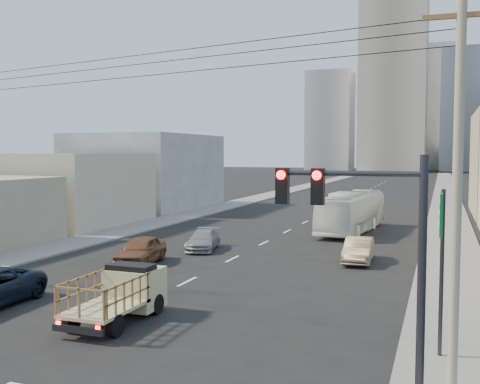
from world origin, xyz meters
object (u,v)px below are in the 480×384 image
Objects in this scene: city_bus at (352,212)px; sedan_tan at (359,250)px; utility_pole at (457,188)px; sedan_brown at (141,250)px; flatbed_pickup at (119,291)px; traffic_signal at (372,245)px; green_sign at (441,232)px; sedan_grey at (203,240)px.

city_bus is 12.06m from sedan_tan.
sedan_tan is 17.73m from utility_pole.
sedan_brown is at bearing 142.75° from utility_pole.
sedan_brown is 20.13m from utility_pole.
flatbed_pickup is 0.73× the size of traffic_signal.
sedan_brown is 0.89× the size of green_sign.
sedan_brown is 0.74× the size of traffic_signal.
traffic_signal is 1.20× the size of green_sign.
flatbed_pickup reaches higher than sedan_tan.
traffic_signal reaches higher than sedan_brown.
sedan_brown is 1.08× the size of sedan_tan.
utility_pole is at bearing -82.33° from green_sign.
green_sign is at bearing -69.80° from city_bus.
sedan_grey is (-3.11, 14.63, -0.49)m from flatbed_pickup.
sedan_grey is at bearing 66.85° from sedan_brown.
flatbed_pickup reaches higher than sedan_brown.
sedan_grey is (-7.51, -11.14, -0.94)m from city_bus.
traffic_signal is at bearing -54.89° from sedan_brown.
sedan_brown is at bearing 134.00° from traffic_signal.
traffic_signal is 0.60× the size of utility_pole.
traffic_signal reaches higher than flatbed_pickup.
green_sign reaches higher than sedan_grey.
flatbed_pickup is at bearing -73.24° from sedan_brown.
traffic_signal is at bearing -105.55° from green_sign.
green_sign reaches higher than sedan_brown.
utility_pole is (15.63, -11.89, 4.43)m from sedan_brown.
city_bus is 1.11× the size of utility_pole.
utility_pole reaches higher than city_bus.
city_bus is 2.69× the size of sedan_tan.
green_sign is 2.91m from utility_pole.
utility_pole is at bearing 55.39° from traffic_signal.
flatbed_pickup is at bearing 151.65° from traffic_signal.
sedan_tan is 0.82× the size of green_sign.
flatbed_pickup is 10.32m from sedan_brown.
city_bus is at bearing 103.42° from utility_pole.
traffic_signal reaches higher than sedan_tan.
city_bus reaches higher than sedan_brown.
green_sign reaches higher than sedan_tan.
city_bus is 29.38m from utility_pole.
sedan_grey is at bearing 133.45° from green_sign.
sedan_brown is 11.96m from sedan_tan.
traffic_signal is 5.21m from green_sign.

